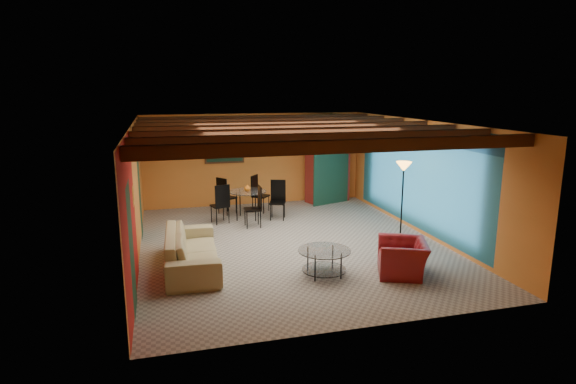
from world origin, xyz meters
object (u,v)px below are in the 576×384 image
object	(u,v)px
sofa	(192,250)
potted_plant	(328,121)
armchair	(403,257)
floor_lamp	(402,200)
dining_table	(248,200)
armoire	(328,166)
coffee_table	(324,262)
vase	(247,177)

from	to	relation	value
sofa	potted_plant	distance (m)	6.72
armchair	floor_lamp	xyz separation A→B (m)	(1.09, 2.11, 0.57)
floor_lamp	potted_plant	xyz separation A→B (m)	(-0.45, 3.85, 1.56)
dining_table	armoire	distance (m)	3.10
armchair	dining_table	size ratio (longest dim) A/B	0.49
dining_table	coffee_table	bearing A→B (deg)	-81.39
potted_plant	vase	distance (m)	3.32
sofa	coffee_table	distance (m)	2.57
armoire	floor_lamp	world-z (taller)	armoire
coffee_table	potted_plant	xyz separation A→B (m)	(2.08, 5.63, 2.21)
floor_lamp	vase	bearing A→B (deg)	141.68
vase	dining_table	bearing A→B (deg)	0.00
sofa	dining_table	distance (m)	3.68
sofa	floor_lamp	distance (m)	4.96
dining_table	armchair	bearing A→B (deg)	-65.69
sofa	armoire	xyz separation A→B (m)	(4.43, 4.60, 0.74)
sofa	floor_lamp	bearing A→B (deg)	-78.83
armchair	potted_plant	bearing A→B (deg)	-163.59
coffee_table	dining_table	xyz separation A→B (m)	(-0.65, 4.30, 0.27)
vase	floor_lamp	bearing A→B (deg)	-38.32
sofa	potted_plant	size ratio (longest dim) A/B	5.13
sofa	armoire	size ratio (longest dim) A/B	1.12
armchair	vase	distance (m)	5.14
sofa	coffee_table	bearing A→B (deg)	-111.38
armoire	dining_table	bearing A→B (deg)	-172.98
sofa	armoire	bearing A→B (deg)	-41.43
coffee_table	floor_lamp	distance (m)	3.16
sofa	armoire	distance (m)	6.42
sofa	potted_plant	world-z (taller)	potted_plant
potted_plant	dining_table	bearing A→B (deg)	-153.89
floor_lamp	potted_plant	distance (m)	4.18
dining_table	vase	xyz separation A→B (m)	(0.00, 0.00, 0.61)
dining_table	vase	distance (m)	0.61
coffee_table	potted_plant	bearing A→B (deg)	69.74
potted_plant	coffee_table	bearing A→B (deg)	-110.26
dining_table	floor_lamp	size ratio (longest dim) A/B	1.12
sofa	dining_table	world-z (taller)	dining_table
coffee_table	vase	xyz separation A→B (m)	(-0.65, 4.30, 0.89)
armoire	vase	bearing A→B (deg)	-172.98
armchair	potted_plant	world-z (taller)	potted_plant
sofa	floor_lamp	xyz separation A→B (m)	(4.88, 0.74, 0.53)
dining_table	potted_plant	xyz separation A→B (m)	(2.73, 1.34, 1.94)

